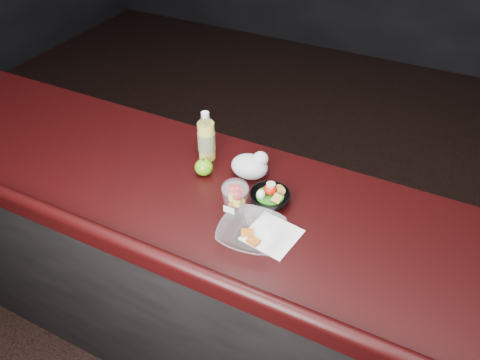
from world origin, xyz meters
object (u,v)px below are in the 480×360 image
lemonade_bottle (206,139)px  green_apple (204,167)px  takeout_bowl (251,233)px  fruit_cup (235,197)px  snack_bowl (270,197)px

lemonade_bottle → green_apple: size_ratio=2.90×
lemonade_bottle → takeout_bowl: lemonade_bottle is taller
fruit_cup → takeout_bowl: size_ratio=0.58×
green_apple → snack_bowl: (0.29, -0.04, -0.01)m
green_apple → takeout_bowl: size_ratio=0.31×
lemonade_bottle → snack_bowl: size_ratio=1.46×
takeout_bowl → lemonade_bottle: bearing=137.3°
lemonade_bottle → fruit_cup: bearing=-43.4°
green_apple → snack_bowl: 0.29m
snack_bowl → lemonade_bottle: bearing=157.9°
fruit_cup → takeout_bowl: fruit_cup is taller
takeout_bowl → fruit_cup: bearing=139.0°
fruit_cup → takeout_bowl: 0.15m
snack_bowl → takeout_bowl: bearing=-84.4°
lemonade_bottle → fruit_cup: 0.34m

